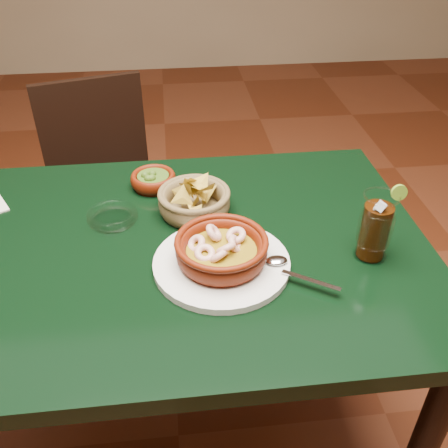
{
  "coord_description": "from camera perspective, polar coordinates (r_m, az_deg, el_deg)",
  "views": [
    {
      "loc": [
        0.04,
        -0.89,
        1.43
      ],
      "look_at": [
        0.14,
        -0.02,
        0.81
      ],
      "focal_mm": 40.0,
      "sensor_mm": 36.0,
      "label": 1
    }
  ],
  "objects": [
    {
      "name": "cola_drink",
      "position": [
        1.08,
        16.92,
        -0.35
      ],
      "size": [
        0.15,
        0.15,
        0.17
      ],
      "color": "white",
      "rests_on": "dining_table"
    },
    {
      "name": "dining_table",
      "position": [
        1.18,
        -6.91,
        -6.17
      ],
      "size": [
        1.2,
        0.8,
        0.75
      ],
      "color": "black",
      "rests_on": "ground"
    },
    {
      "name": "ground",
      "position": [
        1.69,
        -5.23,
        -22.94
      ],
      "size": [
        7.0,
        7.0,
        0.0
      ],
      "primitive_type": "plane",
      "color": "#471C0C",
      "rests_on": "ground"
    },
    {
      "name": "chip_basket",
      "position": [
        1.2,
        -3.41,
        2.64
      ],
      "size": [
        0.21,
        0.21,
        0.12
      ],
      "color": "brown",
      "rests_on": "dining_table"
    },
    {
      "name": "shrimp_plate",
      "position": [
        1.03,
        -0.27,
        -3.4
      ],
      "size": [
        0.37,
        0.29,
        0.08
      ],
      "color": "silver",
      "rests_on": "dining_table"
    },
    {
      "name": "glass_ashtray",
      "position": [
        1.2,
        -12.64,
        0.85
      ],
      "size": [
        0.13,
        0.13,
        0.03
      ],
      "color": "white",
      "rests_on": "dining_table"
    },
    {
      "name": "guacamole_ramekin",
      "position": [
        1.32,
        -8.1,
        5.07
      ],
      "size": [
        0.14,
        0.14,
        0.05
      ],
      "color": "#4C1204",
      "rests_on": "dining_table"
    },
    {
      "name": "dining_chair",
      "position": [
        1.87,
        -13.25,
        3.59
      ],
      "size": [
        0.49,
        0.49,
        0.86
      ],
      "color": "black",
      "rests_on": "ground"
    }
  ]
}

